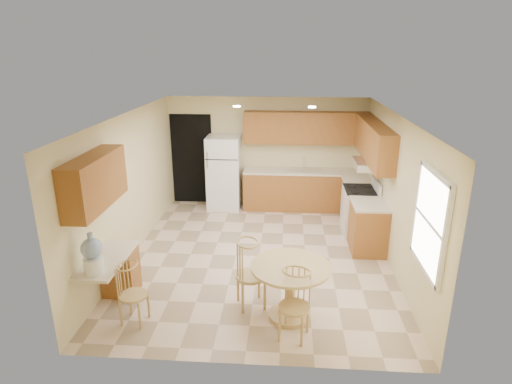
# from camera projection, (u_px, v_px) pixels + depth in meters

# --- Properties ---
(floor) EXTENTS (5.50, 5.50, 0.00)m
(floor) POSITION_uv_depth(u_px,v_px,m) (259.00, 256.00, 7.63)
(floor) COLOR beige
(floor) RESTS_ON ground
(ceiling) EXTENTS (4.50, 5.50, 0.02)m
(ceiling) POSITION_uv_depth(u_px,v_px,m) (259.00, 116.00, 6.82)
(ceiling) COLOR white
(ceiling) RESTS_ON wall_back
(wall_back) EXTENTS (4.50, 0.02, 2.50)m
(wall_back) POSITION_uv_depth(u_px,v_px,m) (267.00, 152.00, 9.82)
(wall_back) COLOR beige
(wall_back) RESTS_ON floor
(wall_front) EXTENTS (4.50, 0.02, 2.50)m
(wall_front) POSITION_uv_depth(u_px,v_px,m) (243.00, 270.00, 4.63)
(wall_front) COLOR beige
(wall_front) RESTS_ON floor
(wall_left) EXTENTS (0.02, 5.50, 2.50)m
(wall_left) POSITION_uv_depth(u_px,v_px,m) (129.00, 187.00, 7.37)
(wall_left) COLOR beige
(wall_left) RESTS_ON floor
(wall_right) EXTENTS (0.02, 5.50, 2.50)m
(wall_right) POSITION_uv_depth(u_px,v_px,m) (395.00, 193.00, 7.07)
(wall_right) COLOR beige
(wall_right) RESTS_ON floor
(doorway) EXTENTS (0.90, 0.02, 2.10)m
(doorway) POSITION_uv_depth(u_px,v_px,m) (192.00, 159.00, 9.99)
(doorway) COLOR black
(doorway) RESTS_ON floor
(base_cab_back) EXTENTS (2.75, 0.60, 0.87)m
(base_cab_back) POSITION_uv_depth(u_px,v_px,m) (304.00, 191.00, 9.74)
(base_cab_back) COLOR #9E6028
(base_cab_back) RESTS_ON floor
(counter_back) EXTENTS (2.75, 0.63, 0.04)m
(counter_back) POSITION_uv_depth(u_px,v_px,m) (305.00, 171.00, 9.60)
(counter_back) COLOR beige
(counter_back) RESTS_ON base_cab_back
(base_cab_right_a) EXTENTS (0.60, 0.59, 0.87)m
(base_cab_right_a) POSITION_uv_depth(u_px,v_px,m) (356.00, 201.00, 9.11)
(base_cab_right_a) COLOR #9E6028
(base_cab_right_a) RESTS_ON floor
(counter_right_a) EXTENTS (0.63, 0.59, 0.04)m
(counter_right_a) POSITION_uv_depth(u_px,v_px,m) (357.00, 180.00, 8.96)
(counter_right_a) COLOR beige
(counter_right_a) RESTS_ON base_cab_right_a
(base_cab_right_b) EXTENTS (0.60, 0.80, 0.87)m
(base_cab_right_b) POSITION_uv_depth(u_px,v_px,m) (368.00, 228.00, 7.73)
(base_cab_right_b) COLOR #9E6028
(base_cab_right_b) RESTS_ON floor
(counter_right_b) EXTENTS (0.63, 0.80, 0.04)m
(counter_right_b) POSITION_uv_depth(u_px,v_px,m) (370.00, 204.00, 7.59)
(counter_right_b) COLOR beige
(counter_right_b) RESTS_ON base_cab_right_b
(upper_cab_back) EXTENTS (2.75, 0.33, 0.70)m
(upper_cab_back) POSITION_uv_depth(u_px,v_px,m) (306.00, 128.00, 9.41)
(upper_cab_back) COLOR #9E6028
(upper_cab_back) RESTS_ON wall_back
(upper_cab_right) EXTENTS (0.33, 2.42, 0.70)m
(upper_cab_right) POSITION_uv_depth(u_px,v_px,m) (374.00, 142.00, 8.03)
(upper_cab_right) COLOR #9E6028
(upper_cab_right) RESTS_ON wall_right
(upper_cab_left) EXTENTS (0.33, 1.40, 0.70)m
(upper_cab_left) POSITION_uv_depth(u_px,v_px,m) (95.00, 181.00, 5.66)
(upper_cab_left) COLOR #9E6028
(upper_cab_left) RESTS_ON wall_left
(sink) EXTENTS (0.78, 0.44, 0.01)m
(sink) POSITION_uv_depth(u_px,v_px,m) (304.00, 170.00, 9.59)
(sink) COLOR silver
(sink) RESTS_ON counter_back
(range_hood) EXTENTS (0.50, 0.76, 0.14)m
(range_hood) POSITION_uv_depth(u_px,v_px,m) (368.00, 164.00, 8.15)
(range_hood) COLOR silver
(range_hood) RESTS_ON upper_cab_right
(desk_pedestal) EXTENTS (0.48, 0.42, 0.72)m
(desk_pedestal) POSITION_uv_depth(u_px,v_px,m) (120.00, 271.00, 6.40)
(desk_pedestal) COLOR #9E6028
(desk_pedestal) RESTS_ON floor
(desk_top) EXTENTS (0.50, 1.20, 0.04)m
(desk_top) POSITION_uv_depth(u_px,v_px,m) (107.00, 260.00, 5.91)
(desk_top) COLOR beige
(desk_top) RESTS_ON desk_pedestal
(window) EXTENTS (0.06, 1.12, 1.30)m
(window) POSITION_uv_depth(u_px,v_px,m) (431.00, 222.00, 5.25)
(window) COLOR white
(window) RESTS_ON wall_right
(can_light_a) EXTENTS (0.14, 0.14, 0.02)m
(can_light_a) POSITION_uv_depth(u_px,v_px,m) (237.00, 106.00, 7.99)
(can_light_a) COLOR white
(can_light_a) RESTS_ON ceiling
(can_light_b) EXTENTS (0.14, 0.14, 0.02)m
(can_light_b) POSITION_uv_depth(u_px,v_px,m) (312.00, 107.00, 7.90)
(can_light_b) COLOR white
(can_light_b) RESTS_ON ceiling
(refrigerator) EXTENTS (0.74, 0.72, 1.67)m
(refrigerator) POSITION_uv_depth(u_px,v_px,m) (224.00, 173.00, 9.69)
(refrigerator) COLOR white
(refrigerator) RESTS_ON floor
(stove) EXTENTS (0.65, 0.76, 1.09)m
(stove) POSITION_uv_depth(u_px,v_px,m) (360.00, 210.00, 8.46)
(stove) COLOR white
(stove) RESTS_ON floor
(dining_table) EXTENTS (1.07, 1.07, 0.79)m
(dining_table) POSITION_uv_depth(u_px,v_px,m) (290.00, 284.00, 5.74)
(dining_table) COLOR tan
(dining_table) RESTS_ON floor
(chair_table_a) EXTENTS (0.44, 0.58, 1.01)m
(chair_table_a) POSITION_uv_depth(u_px,v_px,m) (250.00, 271.00, 5.89)
(chair_table_a) COLOR tan
(chair_table_a) RESTS_ON floor
(chair_table_b) EXTENTS (0.41, 0.44, 0.92)m
(chair_table_b) POSITION_uv_depth(u_px,v_px,m) (295.00, 303.00, 5.25)
(chair_table_b) COLOR tan
(chair_table_b) RESTS_ON floor
(chair_desk) EXTENTS (0.38, 0.49, 0.85)m
(chair_desk) POSITION_uv_depth(u_px,v_px,m) (130.00, 291.00, 5.57)
(chair_desk) COLOR tan
(chair_desk) RESTS_ON floor
(water_crock) EXTENTS (0.27, 0.27, 0.56)m
(water_crock) POSITION_uv_depth(u_px,v_px,m) (93.00, 255.00, 5.45)
(water_crock) COLOR white
(water_crock) RESTS_ON desk_top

